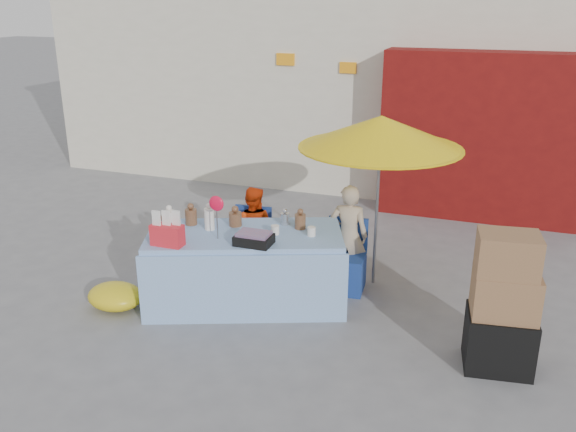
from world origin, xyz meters
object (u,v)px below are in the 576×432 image
at_px(vendor_beige, 348,236).
at_px(box_stack, 503,308).
at_px(market_table, 245,267).
at_px(umbrella, 381,133).
at_px(chair_left, 249,255).
at_px(chair_right, 344,269).
at_px(vendor_orange, 253,229).

bearing_deg(vendor_beige, box_stack, 139.97).
distance_m(market_table, umbrella, 2.19).
relative_size(chair_left, vendor_beige, 0.66).
xyz_separation_m(market_table, chair_right, (1.00, 0.72, -0.19)).
bearing_deg(umbrella, box_stack, -43.08).
bearing_deg(market_table, umbrella, 16.30).
height_order(chair_right, vendor_orange, vendor_orange).
distance_m(market_table, box_stack, 2.84).
bearing_deg(umbrella, vendor_orange, -174.47).
bearing_deg(market_table, chair_left, 88.26).
height_order(market_table, vendor_orange, market_table).
distance_m(chair_left, umbrella, 2.27).
height_order(vendor_beige, umbrella, umbrella).
distance_m(umbrella, box_stack, 2.41).
distance_m(chair_right, vendor_beige, 0.41).
xyz_separation_m(market_table, chair_left, (-0.25, 0.72, -0.19)).
height_order(chair_left, chair_right, same).
bearing_deg(chair_right, umbrella, 38.15).
bearing_deg(market_table, vendor_orange, 85.26).
distance_m(chair_right, umbrella, 1.69).
relative_size(vendor_orange, umbrella, 0.54).
bearing_deg(box_stack, umbrella, 136.92).
bearing_deg(chair_right, vendor_orange, 168.69).
height_order(chair_right, vendor_beige, vendor_beige).
distance_m(chair_right, vendor_orange, 1.29).
distance_m(market_table, chair_left, 0.78).
bearing_deg(box_stack, market_table, 171.75).
bearing_deg(chair_left, box_stack, -25.33).
bearing_deg(chair_left, chair_right, -5.17).
height_order(vendor_orange, box_stack, box_stack).
xyz_separation_m(chair_left, vendor_beige, (1.25, 0.13, 0.38)).
bearing_deg(market_table, chair_right, 14.39).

